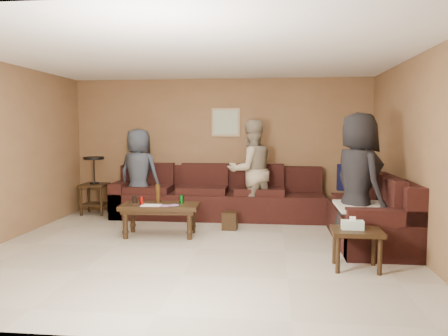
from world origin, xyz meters
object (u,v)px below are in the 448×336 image
Objects in this scene: sectional_sofa at (263,206)px; end_table_left at (94,184)px; coffee_table at (160,209)px; side_table_right at (356,235)px; person_right at (358,181)px; person_left at (139,173)px; waste_bin at (230,221)px; person_middle at (251,171)px.

end_table_left is at bearing 168.75° from sectional_sofa.
side_table_right is at bearing -26.24° from coffee_table.
end_table_left is at bearing 43.69° from person_right.
person_left is 3.85m from person_right.
end_table_left reaches higher than side_table_right.
end_table_left is 3.87× the size of waste_bin.
waste_bin is 2.13m from person_right.
person_middle is (-1.30, 2.48, 0.47)m from side_table_right.
side_table_right is (2.59, -1.28, -0.01)m from coffee_table.
person_middle is at bearing -5.57° from end_table_left.
person_right is (2.76, -0.39, 0.50)m from coffee_table.
waste_bin is at bearing 131.62° from side_table_right.
person_middle is (1.29, 1.20, 0.47)m from coffee_table.
sectional_sofa is 1.87m from person_right.
person_right is at bearing -27.12° from waste_bin.
end_table_left is at bearing 159.80° from waste_bin.
person_right reaches higher than person_left.
side_table_right is 1.04m from person_right.
end_table_left is at bearing 137.61° from coffee_table.
coffee_table is 1.94× the size of side_table_right.
person_left is at bearing -12.53° from end_table_left.
coffee_table is at bearing -42.39° from end_table_left.
end_table_left is 0.97m from person_left.
person_right is (3.47, -1.67, 0.11)m from person_left.
sectional_sofa is 2.59× the size of person_right.
side_table_right is at bearing 145.66° from person_right.
coffee_table is 2.89m from side_table_right.
person_left is 2.00m from person_middle.
person_middle is (2.00, -0.08, 0.08)m from person_left.
person_right is (0.17, 0.89, 0.50)m from side_table_right.
waste_bin is at bearing -20.20° from end_table_left.
person_left reaches higher than coffee_table.
end_table_left reaches higher than sectional_sofa.
person_right reaches higher than side_table_right.
person_right is at bearing -23.08° from end_table_left.
waste_bin is 1.04m from person_middle.
sectional_sofa is 7.73× the size of side_table_right.
person_right is at bearing 168.39° from person_left.
person_right is (1.27, -1.25, 0.57)m from sectional_sofa.
person_middle reaches higher than person_left.
person_left reaches higher than side_table_right.
side_table_right is at bearing -62.96° from sectional_sofa.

